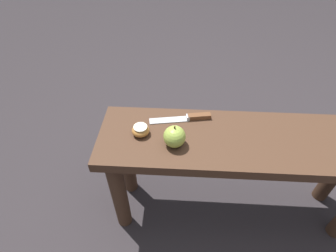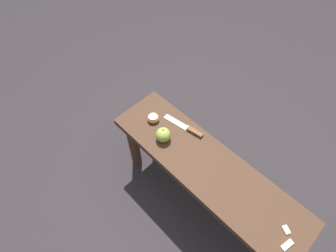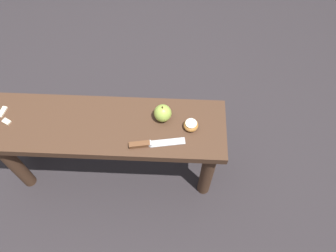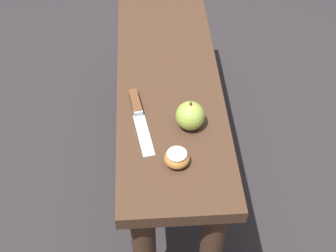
{
  "view_description": "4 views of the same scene",
  "coord_description": "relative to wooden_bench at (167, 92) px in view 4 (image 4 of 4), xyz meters",
  "views": [
    {
      "loc": [
        -0.25,
        -0.68,
        1.19
      ],
      "look_at": [
        -0.29,
        0.02,
        0.53
      ],
      "focal_mm": 28.0,
      "sensor_mm": 36.0,
      "label": 1
    },
    {
      "loc": [
        0.28,
        -0.55,
        1.66
      ],
      "look_at": [
        -0.29,
        0.02,
        0.53
      ],
      "focal_mm": 28.0,
      "sensor_mm": 36.0,
      "label": 2
    },
    {
      "loc": [
        -0.32,
        0.75,
        1.74
      ],
      "look_at": [
        -0.29,
        0.02,
        0.53
      ],
      "focal_mm": 35.0,
      "sensor_mm": 36.0,
      "label": 3
    },
    {
      "loc": [
        -1.12,
        0.07,
        1.42
      ],
      "look_at": [
        -0.29,
        0.02,
        0.53
      ],
      "focal_mm": 50.0,
      "sensor_mm": 36.0,
      "label": 4
    }
  ],
  "objects": [
    {
      "name": "ground_plane",
      "position": [
        0.0,
        0.0,
        -0.38
      ],
      "size": [
        8.0,
        8.0,
        0.0
      ],
      "primitive_type": "plane",
      "color": "#2D282B"
    },
    {
      "name": "wooden_bench",
      "position": [
        0.0,
        0.0,
        0.0
      ],
      "size": [
        1.09,
        0.31,
        0.49
      ],
      "color": "#472D1E",
      "rests_on": "ground_plane"
    },
    {
      "name": "knife",
      "position": [
        -0.21,
        0.09,
        0.12
      ],
      "size": [
        0.24,
        0.07,
        0.02
      ],
      "rotation": [
        0.0,
        0.0,
        -2.98
      ],
      "color": "#B7BABF",
      "rests_on": "wooden_bench"
    },
    {
      "name": "apple_whole",
      "position": [
        -0.26,
        -0.04,
        0.15
      ],
      "size": [
        0.08,
        0.08,
        0.09
      ],
      "color": "#9EB747",
      "rests_on": "wooden_bench"
    },
    {
      "name": "apple_cut",
      "position": [
        -0.39,
        -0.0,
        0.13
      ],
      "size": [
        0.07,
        0.07,
        0.04
      ],
      "color": "#B27233",
      "rests_on": "wooden_bench"
    }
  ]
}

